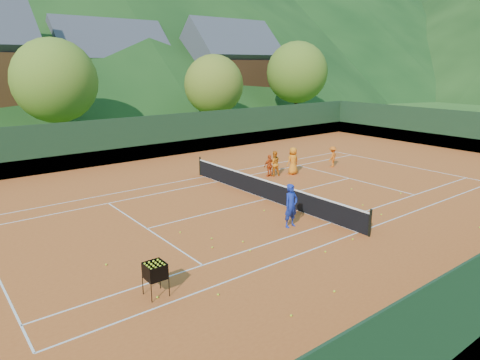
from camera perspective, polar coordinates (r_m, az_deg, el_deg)
ground at (r=21.08m, az=3.53°, el=-2.59°), size 400.00×400.00×0.00m
clay_court at (r=21.07m, az=3.53°, el=-2.56°), size 40.00×24.00×0.02m
coach at (r=17.37m, az=6.82°, el=-3.42°), size 0.66×0.45×1.79m
student_a at (r=25.28m, az=4.57°, el=2.21°), size 0.88×0.79×1.49m
student_b at (r=25.14m, az=3.95°, el=1.93°), size 0.78×0.35×1.31m
student_c at (r=25.75m, az=7.07°, el=2.55°), size 0.83×0.57×1.64m
student_d at (r=28.06m, az=12.22°, el=3.06°), size 0.99×0.77×1.35m
tennis_ball_0 at (r=16.04m, az=0.39°, el=-8.21°), size 0.07×0.07×0.07m
tennis_ball_1 at (r=17.05m, az=-7.99°, el=-6.91°), size 0.07×0.07×0.07m
tennis_ball_2 at (r=16.35m, az=-3.80°, el=-7.78°), size 0.07×0.07×0.07m
tennis_ball_3 at (r=12.75m, az=-10.96°, el=-15.10°), size 0.07×0.07×0.07m
tennis_ball_4 at (r=11.83m, az=6.84°, el=-17.51°), size 0.07×0.07×0.07m
tennis_ball_5 at (r=14.99m, az=-17.42°, el=-10.71°), size 0.07×0.07×0.07m
tennis_ball_6 at (r=23.31m, az=20.64°, el=-1.67°), size 0.07×0.07×0.07m
tennis_ball_7 at (r=15.53m, az=11.31°, el=-9.35°), size 0.07×0.07×0.07m
tennis_ball_8 at (r=19.33m, az=3.25°, el=-4.07°), size 0.07×0.07×0.07m
tennis_ball_9 at (r=12.68m, az=-2.94°, el=-15.01°), size 0.07×0.07×0.07m
tennis_ball_10 at (r=15.58m, az=26.53°, el=-10.66°), size 0.07×0.07×0.07m
tennis_ball_11 at (r=15.32m, az=1.36°, el=-9.39°), size 0.07×0.07×0.07m
tennis_ball_12 at (r=15.60m, az=-3.73°, el=-8.95°), size 0.07×0.07×0.07m
tennis_ball_14 at (r=16.78m, az=14.80°, el=-7.66°), size 0.07×0.07×0.07m
tennis_ball_15 at (r=19.96m, az=8.36°, el=-3.59°), size 0.07×0.07×0.07m
tennis_ball_16 at (r=23.33m, az=14.66°, el=-1.17°), size 0.07×0.07×0.07m
tennis_ball_17 at (r=19.89m, az=29.34°, el=-5.53°), size 0.07×0.07×0.07m
tennis_ball_18 at (r=20.82m, az=16.05°, el=-3.24°), size 0.07×0.07×0.07m
tennis_ball_19 at (r=19.80m, az=18.33°, el=-4.39°), size 0.07×0.07×0.07m
tennis_ball_20 at (r=13.10m, az=12.47°, el=-14.30°), size 0.07×0.07×0.07m
court_lines at (r=21.07m, az=3.53°, el=-2.53°), size 23.83×11.03×0.00m
tennis_net at (r=20.92m, az=3.56°, el=-1.23°), size 0.10×12.07×1.10m
perimeter_fence at (r=20.72m, az=3.59°, el=0.75°), size 40.40×24.24×3.00m
ball_hopper at (r=12.57m, az=-11.26°, el=-11.88°), size 0.57×0.57×1.00m
chalet_mid at (r=52.71m, az=-16.79°, el=13.01°), size 12.65×8.82×11.45m
chalet_right at (r=56.02m, az=-1.40°, el=14.00°), size 11.50×8.82×11.91m
tree_b at (r=36.26m, az=-23.49°, el=12.03°), size 6.40×6.40×8.40m
tree_c at (r=41.28m, az=-3.51°, el=12.56°), size 5.60×5.60×7.35m
tree_d at (r=49.74m, az=7.61°, el=14.03°), size 6.80×6.80×8.93m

